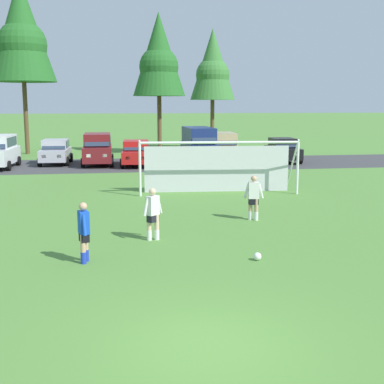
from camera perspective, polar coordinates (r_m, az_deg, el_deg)
ground_plane at (r=23.85m, az=-4.88°, el=-0.50°), size 400.00×400.00×0.00m
parking_lot_strip at (r=36.42m, az=-6.30°, el=3.02°), size 52.00×8.40×0.01m
soccer_ball at (r=14.31m, az=7.19°, el=-7.03°), size 0.22×0.22×0.22m
soccer_goal at (r=24.75m, az=2.82°, el=2.92°), size 7.54×2.51×2.57m
player_striker_near at (r=18.98m, az=6.76°, el=-0.64°), size 0.73×0.28×1.64m
player_midfield_center at (r=14.13m, az=-11.77°, el=-4.37°), size 0.33×0.75×1.64m
player_defender_far at (r=16.14m, az=-4.32°, el=-2.44°), size 0.66×0.49×1.64m
parked_car_slot_left at (r=37.65m, az=-14.73°, el=4.31°), size 2.14×4.25×1.72m
parked_car_slot_center_left at (r=36.50m, az=-10.31°, el=4.68°), size 2.16×4.61×2.16m
parked_car_slot_center at (r=35.58m, az=-6.14°, el=4.28°), size 2.28×4.32×1.72m
parked_car_slot_center_right at (r=37.27m, az=0.77°, el=5.29°), size 2.28×4.84×2.52m
parked_car_slot_right at (r=37.07m, az=3.33°, el=4.90°), size 2.31×4.69×2.16m
parked_car_slot_far_right at (r=38.31m, az=9.93°, el=4.57°), size 2.24×4.31×1.72m
tree_left_edge at (r=46.26m, az=-18.20°, el=16.24°), size 5.36×5.36×14.30m
tree_mid_left at (r=44.22m, az=-3.66°, el=14.53°), size 4.33×4.33×11.55m
tree_center_back at (r=48.36m, az=2.28°, el=13.56°), size 4.07×4.07×10.86m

